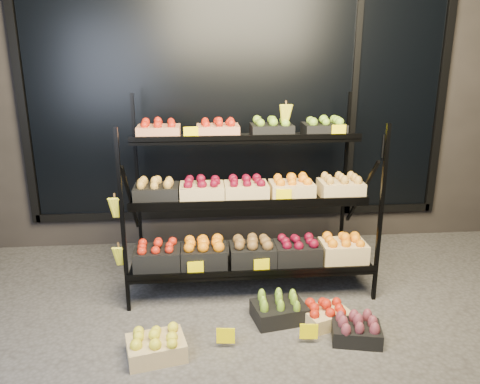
{
  "coord_description": "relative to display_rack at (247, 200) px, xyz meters",
  "views": [
    {
      "loc": [
        -0.42,
        -3.27,
        2.02
      ],
      "look_at": [
        -0.08,
        0.55,
        0.87
      ],
      "focal_mm": 35.0,
      "sensor_mm": 36.0,
      "label": 1
    }
  ],
  "objects": [
    {
      "name": "display_rack",
      "position": [
        0.0,
        0.0,
        0.0
      ],
      "size": [
        2.18,
        1.02,
        1.7
      ],
      "color": "black",
      "rests_on": "ground"
    },
    {
      "name": "tag_floor_a",
      "position": [
        -0.25,
        -1.0,
        -0.73
      ],
      "size": [
        0.13,
        0.01,
        0.12
      ],
      "primitive_type": "cube",
      "color": "#FFE500",
      "rests_on": "ground"
    },
    {
      "name": "tag_floor_b",
      "position": [
        0.34,
        -1.0,
        -0.73
      ],
      "size": [
        0.13,
        0.01,
        0.12
      ],
      "primitive_type": "cube",
      "color": "#FFE500",
      "rests_on": "ground"
    },
    {
      "name": "ground",
      "position": [
        0.02,
        -0.6,
        -0.79
      ],
      "size": [
        24.0,
        24.0,
        0.0
      ],
      "primitive_type": "plane",
      "color": "#514F4C",
      "rests_on": "ground"
    },
    {
      "name": "floor_crate_midright",
      "position": [
        0.54,
        -0.75,
        -0.7
      ],
      "size": [
        0.4,
        0.35,
        0.18
      ],
      "rotation": [
        0.0,
        0.0,
        0.34
      ],
      "color": "#DABD7E",
      "rests_on": "ground"
    },
    {
      "name": "floor_crate_midleft",
      "position": [
        0.18,
        -0.67,
        -0.69
      ],
      "size": [
        0.45,
        0.36,
        0.2
      ],
      "rotation": [
        0.0,
        0.0,
        0.19
      ],
      "color": "black",
      "rests_on": "ground"
    },
    {
      "name": "building",
      "position": [
        0.02,
        1.99,
        0.96
      ],
      "size": [
        6.0,
        2.08,
        3.5
      ],
      "color": "#2D2826",
      "rests_on": "ground"
    },
    {
      "name": "floor_crate_right",
      "position": [
        0.7,
        -0.99,
        -0.7
      ],
      "size": [
        0.39,
        0.33,
        0.18
      ],
      "rotation": [
        0.0,
        0.0,
        -0.22
      ],
      "color": "black",
      "rests_on": "ground"
    },
    {
      "name": "floor_crate_left",
      "position": [
        -0.74,
        -1.05,
        -0.69
      ],
      "size": [
        0.44,
        0.37,
        0.2
      ],
      "rotation": [
        0.0,
        0.0,
        0.23
      ],
      "color": "#DABD7E",
      "rests_on": "ground"
    }
  ]
}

